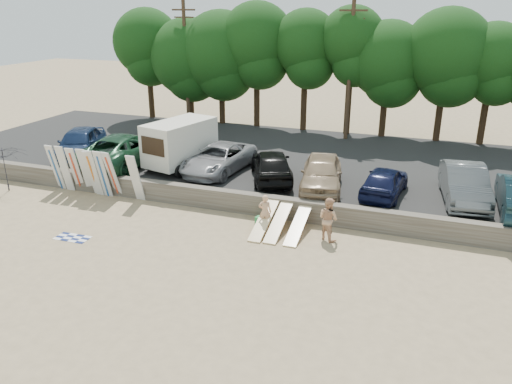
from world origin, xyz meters
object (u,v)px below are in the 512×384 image
(car_3, at_px, (272,165))
(car_6, at_px, (465,184))
(car_1, at_px, (126,149))
(cooler, at_px, (260,220))
(car_2, at_px, (219,158))
(car_5, at_px, (385,181))
(beachgoer_b, at_px, (328,219))
(box_trailer, at_px, (180,142))
(beach_umbrella, at_px, (4,170))
(car_0, at_px, (80,143))
(car_4, at_px, (322,173))
(beachgoer_a, at_px, (265,212))

(car_3, xyz_separation_m, car_6, (9.34, 0.21, 0.01))
(car_1, bearing_deg, car_3, -179.09)
(cooler, bearing_deg, car_6, 42.28)
(car_2, xyz_separation_m, car_6, (12.51, -0.19, 0.10))
(car_5, relative_size, beachgoer_b, 2.29)
(box_trailer, bearing_deg, beachgoer_b, -13.34)
(car_3, distance_m, beach_umbrella, 14.08)
(box_trailer, distance_m, car_5, 11.28)
(beach_umbrella, bearing_deg, car_1, 43.71)
(car_1, height_order, beach_umbrella, car_1)
(car_0, bearing_deg, car_5, -21.49)
(car_0, distance_m, car_6, 21.40)
(car_0, height_order, car_6, car_0)
(car_4, relative_size, car_6, 0.96)
(car_4, bearing_deg, car_6, -4.61)
(car_3, distance_m, beachgoer_a, 4.58)
(car_5, distance_m, car_6, 3.60)
(car_1, xyz_separation_m, car_6, (18.06, 0.38, -0.06))
(car_2, distance_m, beachgoer_b, 8.70)
(beachgoer_a, xyz_separation_m, beach_umbrella, (-14.45, -0.18, 0.41))
(car_4, bearing_deg, car_1, 168.53)
(car_2, relative_size, beachgoer_b, 2.87)
(car_3, distance_m, car_5, 5.79)
(beachgoer_b, bearing_deg, car_5, -82.04)
(car_4, xyz_separation_m, beachgoer_a, (-1.60, -3.95, -0.74))
(car_0, height_order, car_2, car_0)
(car_0, bearing_deg, car_6, -19.81)
(beach_umbrella, bearing_deg, car_0, 74.68)
(car_3, xyz_separation_m, car_5, (5.78, -0.34, -0.10))
(car_0, bearing_deg, car_3, -20.46)
(car_0, xyz_separation_m, car_2, (8.88, 0.35, -0.15))
(car_0, relative_size, car_2, 0.98)
(car_1, relative_size, cooler, 17.09)
(car_0, distance_m, car_4, 14.80)
(cooler, bearing_deg, car_1, 174.40)
(car_2, distance_m, car_4, 5.97)
(beachgoer_b, bearing_deg, car_0, 15.44)
(car_0, distance_m, beachgoer_a, 13.93)
(car_4, bearing_deg, box_trailer, 164.79)
(car_1, xyz_separation_m, beach_umbrella, (-4.59, -4.39, -0.40))
(car_1, bearing_deg, box_trailer, -172.18)
(car_2, height_order, car_5, car_2)
(beachgoer_b, distance_m, cooler, 3.36)
(beach_umbrella, bearing_deg, car_4, 14.42)
(car_1, height_order, beachgoer_b, car_1)
(box_trailer, distance_m, car_3, 5.50)
(car_5, xyz_separation_m, cooler, (-5.03, -3.63, -1.27))
(car_2, distance_m, car_6, 12.51)
(car_3, xyz_separation_m, beachgoer_a, (1.13, -4.38, -0.74))
(car_5, bearing_deg, car_2, 1.19)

